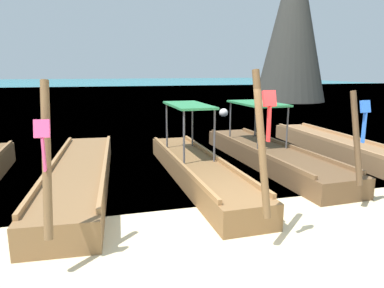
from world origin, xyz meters
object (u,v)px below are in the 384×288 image
object	(u,v)px
longtail_boat_pink_ribbon	(80,175)
karst_rock	(294,26)
longtail_boat_yellow_ribbon	(336,146)
longtail_boat_red_ribbon	(197,168)
longtail_boat_blue_ribbon	(269,154)
mooring_buoy_near	(224,113)

from	to	relation	value
longtail_boat_pink_ribbon	karst_rock	bearing A→B (deg)	49.04
longtail_boat_yellow_ribbon	longtail_boat_red_ribbon	bearing A→B (deg)	-163.52
longtail_boat_pink_ribbon	longtail_boat_red_ribbon	distance (m)	2.90
longtail_boat_red_ribbon	longtail_boat_yellow_ribbon	distance (m)	5.56
longtail_boat_blue_ribbon	mooring_buoy_near	xyz separation A→B (m)	(2.47, 10.58, -0.04)
karst_rock	longtail_boat_pink_ribbon	bearing A→B (deg)	-130.96
longtail_boat_yellow_ribbon	mooring_buoy_near	xyz separation A→B (m)	(-0.34, 9.97, -0.01)
longtail_boat_blue_ribbon	mooring_buoy_near	bearing A→B (deg)	76.84
mooring_buoy_near	longtail_boat_red_ribbon	bearing A→B (deg)	-113.40
longtail_boat_red_ribbon	longtail_boat_yellow_ribbon	size ratio (longest dim) A/B	0.99
longtail_boat_blue_ribbon	longtail_boat_red_ribbon	bearing A→B (deg)	-158.91
longtail_boat_pink_ribbon	karst_rock	size ratio (longest dim) A/B	0.53
longtail_boat_pink_ribbon	longtail_boat_blue_ribbon	world-z (taller)	longtail_boat_pink_ribbon
longtail_boat_pink_ribbon	longtail_boat_blue_ribbon	xyz separation A→B (m)	(5.41, 0.68, 0.02)
longtail_boat_yellow_ribbon	mooring_buoy_near	world-z (taller)	longtail_boat_yellow_ribbon
longtail_boat_blue_ribbon	longtail_boat_yellow_ribbon	world-z (taller)	longtail_boat_yellow_ribbon
longtail_boat_pink_ribbon	longtail_boat_yellow_ribbon	size ratio (longest dim) A/B	1.06
longtail_boat_red_ribbon	longtail_boat_yellow_ribbon	xyz separation A→B (m)	(5.33, 1.58, -0.05)
longtail_boat_red_ribbon	karst_rock	size ratio (longest dim) A/B	0.50
karst_rock	longtail_boat_yellow_ribbon	bearing A→B (deg)	-116.70
karst_rock	longtail_boat_red_ribbon	bearing A→B (deg)	-125.70
longtail_boat_pink_ribbon	longtail_boat_red_ribbon	bearing A→B (deg)	-5.76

